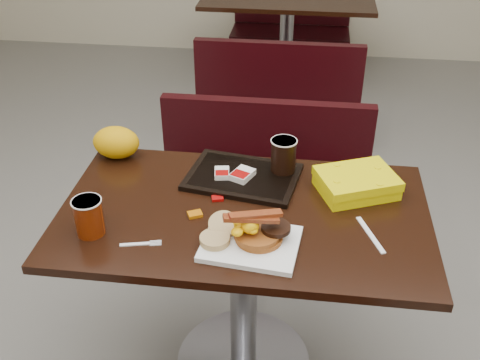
# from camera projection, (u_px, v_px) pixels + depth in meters

# --- Properties ---
(table_near) EXTENTS (1.20, 0.70, 0.75)m
(table_near) POSITION_uv_depth(u_px,v_px,m) (244.00, 295.00, 2.06)
(table_near) COLOR black
(table_near) RESTS_ON floor
(bench_near_n) EXTENTS (1.00, 0.46, 0.72)m
(bench_near_n) POSITION_uv_depth(u_px,v_px,m) (262.00, 191.00, 2.65)
(bench_near_n) COLOR black
(bench_near_n) RESTS_ON floor
(table_far) EXTENTS (1.20, 0.70, 0.75)m
(table_far) POSITION_uv_depth(u_px,v_px,m) (286.00, 47.00, 4.23)
(table_far) COLOR black
(table_far) RESTS_ON floor
(bench_far_s) EXTENTS (1.00, 0.46, 0.72)m
(bench_far_s) POSITION_uv_depth(u_px,v_px,m) (279.00, 87.00, 3.65)
(bench_far_s) COLOR black
(bench_far_s) RESTS_ON floor
(bench_far_n) EXTENTS (1.00, 0.46, 0.72)m
(bench_far_n) POSITION_uv_depth(u_px,v_px,m) (291.00, 20.00, 4.82)
(bench_far_n) COLOR black
(bench_far_n) RESTS_ON floor
(platter) EXTENTS (0.31, 0.25, 0.02)m
(platter) POSITION_uv_depth(u_px,v_px,m) (251.00, 244.00, 1.70)
(platter) COLOR white
(platter) RESTS_ON table_near
(pancake_stack) EXTENTS (0.18, 0.18, 0.03)m
(pancake_stack) POSITION_uv_depth(u_px,v_px,m) (259.00, 235.00, 1.70)
(pancake_stack) COLOR brown
(pancake_stack) RESTS_ON platter
(sausage_patty) EXTENTS (0.09, 0.09, 0.01)m
(sausage_patty) POSITION_uv_depth(u_px,v_px,m) (276.00, 228.00, 1.70)
(sausage_patty) COLOR black
(sausage_patty) RESTS_ON pancake_stack
(scrambled_eggs) EXTENTS (0.10, 0.09, 0.05)m
(scrambled_eggs) POSITION_uv_depth(u_px,v_px,m) (250.00, 227.00, 1.67)
(scrambled_eggs) COLOR #FFDD05
(scrambled_eggs) RESTS_ON pancake_stack
(bacon_strips) EXTENTS (0.18, 0.11, 0.01)m
(bacon_strips) POSITION_uv_depth(u_px,v_px,m) (251.00, 218.00, 1.65)
(bacon_strips) COLOR #470509
(bacon_strips) RESTS_ON scrambled_eggs
(muffin_bottom) EXTENTS (0.09, 0.09, 0.02)m
(muffin_bottom) POSITION_uv_depth(u_px,v_px,m) (215.00, 239.00, 1.69)
(muffin_bottom) COLOR tan
(muffin_bottom) RESTS_ON platter
(muffin_top) EXTENTS (0.09, 0.09, 0.05)m
(muffin_top) POSITION_uv_depth(u_px,v_px,m) (223.00, 225.00, 1.73)
(muffin_top) COLOR tan
(muffin_top) RESTS_ON platter
(coffee_cup_near) EXTENTS (0.10, 0.10, 0.12)m
(coffee_cup_near) POSITION_uv_depth(u_px,v_px,m) (89.00, 217.00, 1.73)
(coffee_cup_near) COLOR #912C05
(coffee_cup_near) RESTS_ON table_near
(fork) EXTENTS (0.13, 0.05, 0.00)m
(fork) POSITION_uv_depth(u_px,v_px,m) (135.00, 244.00, 1.71)
(fork) COLOR white
(fork) RESTS_ON table_near
(knife) EXTENTS (0.08, 0.18, 0.00)m
(knife) POSITION_uv_depth(u_px,v_px,m) (370.00, 235.00, 1.75)
(knife) COLOR white
(knife) RESTS_ON table_near
(condiment_syrup) EXTENTS (0.05, 0.05, 0.01)m
(condiment_syrup) POSITION_uv_depth(u_px,v_px,m) (195.00, 214.00, 1.83)
(condiment_syrup) COLOR #B25B07
(condiment_syrup) RESTS_ON table_near
(condiment_ketchup) EXTENTS (0.04, 0.04, 0.01)m
(condiment_ketchup) POSITION_uv_depth(u_px,v_px,m) (218.00, 198.00, 1.91)
(condiment_ketchup) COLOR #8C0504
(condiment_ketchup) RESTS_ON table_near
(tray) EXTENTS (0.42, 0.33, 0.02)m
(tray) POSITION_uv_depth(u_px,v_px,m) (243.00, 177.00, 2.01)
(tray) COLOR black
(tray) RESTS_ON table_near
(hashbrown_sleeve_left) EXTENTS (0.06, 0.08, 0.02)m
(hashbrown_sleeve_left) POSITION_uv_depth(u_px,v_px,m) (222.00, 173.00, 2.00)
(hashbrown_sleeve_left) COLOR silver
(hashbrown_sleeve_left) RESTS_ON tray
(hashbrown_sleeve_right) EXTENTS (0.09, 0.10, 0.02)m
(hashbrown_sleeve_right) POSITION_uv_depth(u_px,v_px,m) (242.00, 175.00, 1.99)
(hashbrown_sleeve_right) COLOR silver
(hashbrown_sleeve_right) RESTS_ON tray
(coffee_cup_far) EXTENTS (0.10, 0.10, 0.12)m
(coffee_cup_far) POSITION_uv_depth(u_px,v_px,m) (283.00, 155.00, 2.00)
(coffee_cup_far) COLOR black
(coffee_cup_far) RESTS_ON tray
(clamshell) EXTENTS (0.31, 0.27, 0.07)m
(clamshell) POSITION_uv_depth(u_px,v_px,m) (357.00, 183.00, 1.94)
(clamshell) COLOR #E7D503
(clamshell) RESTS_ON table_near
(paper_bag) EXTENTS (0.21, 0.18, 0.12)m
(paper_bag) POSITION_uv_depth(u_px,v_px,m) (116.00, 142.00, 2.12)
(paper_bag) COLOR #D4AC07
(paper_bag) RESTS_ON table_near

